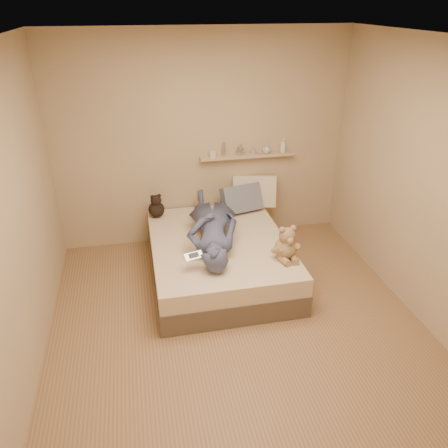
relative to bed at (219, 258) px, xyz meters
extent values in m
plane|color=olive|center=(0.00, -0.93, -0.22)|extent=(3.80, 3.80, 0.00)
plane|color=silver|center=(0.00, -0.93, 2.38)|extent=(3.80, 3.80, 0.00)
plane|color=tan|center=(0.00, 0.97, 1.08)|extent=(3.60, 0.00, 3.60)
plane|color=tan|center=(0.00, -2.83, 1.08)|extent=(3.60, 0.00, 3.60)
plane|color=tan|center=(-1.80, -0.93, 1.08)|extent=(0.00, 3.80, 3.80)
plane|color=tan|center=(1.80, -0.93, 1.08)|extent=(0.00, 3.80, 3.80)
cube|color=brown|center=(0.00, 0.00, -0.10)|extent=(1.50, 1.90, 0.25)
cube|color=beige|center=(0.00, 0.00, 0.13)|extent=(1.48, 1.88, 0.20)
cube|color=#ADB0B4|center=(-0.36, -0.53, 0.39)|extent=(0.20, 0.12, 0.06)
cube|color=black|center=(-0.36, -0.54, 0.40)|extent=(0.11, 0.07, 0.03)
sphere|color=tan|center=(0.60, -0.49, 0.34)|extent=(0.23, 0.23, 0.23)
sphere|color=#8C684D|center=(0.61, -0.51, 0.50)|extent=(0.17, 0.17, 0.17)
sphere|color=#8B6B4C|center=(0.55, -0.52, 0.57)|extent=(0.06, 0.06, 0.06)
sphere|color=#8D674D|center=(0.67, -0.51, 0.57)|extent=(0.06, 0.06, 0.06)
sphere|color=#A3835A|center=(0.61, -0.59, 0.48)|extent=(0.07, 0.07, 0.07)
cylinder|color=#9F8055|center=(0.50, -0.53, 0.36)|extent=(0.11, 0.16, 0.13)
cylinder|color=#9F8055|center=(0.71, -0.51, 0.36)|extent=(0.09, 0.16, 0.13)
cylinder|color=#987B51|center=(0.56, -0.60, 0.26)|extent=(0.11, 0.17, 0.08)
cylinder|color=olive|center=(0.67, -0.59, 0.26)|extent=(0.09, 0.16, 0.08)
cylinder|color=beige|center=(0.61, -0.51, 0.43)|extent=(0.13, 0.13, 0.02)
sphere|color=black|center=(-0.63, 0.75, 0.32)|extent=(0.20, 0.20, 0.20)
sphere|color=black|center=(-0.63, 0.74, 0.45)|extent=(0.13, 0.13, 0.13)
sphere|color=black|center=(-0.67, 0.72, 0.51)|extent=(0.05, 0.05, 0.05)
sphere|color=black|center=(-0.59, 0.75, 0.51)|extent=(0.05, 0.05, 0.05)
cube|color=beige|center=(0.63, 0.83, 0.43)|extent=(0.59, 0.37, 0.43)
cube|color=slate|center=(0.43, 0.69, 0.40)|extent=(0.55, 0.38, 0.37)
imported|color=#424768|center=(-0.06, 0.04, 0.41)|extent=(0.79, 1.60, 0.37)
cube|color=tan|center=(0.55, 0.91, 0.88)|extent=(1.20, 0.12, 0.03)
cylinder|color=silver|center=(0.11, 0.91, 0.92)|extent=(0.08, 0.08, 0.07)
cylinder|color=silver|center=(0.25, 0.91, 0.98)|extent=(0.04, 0.04, 0.18)
imported|color=#BBBCBF|center=(0.46, 0.91, 0.96)|extent=(0.09, 0.09, 0.14)
cylinder|color=#B9AB9E|center=(0.62, 0.91, 0.92)|extent=(0.07, 0.07, 0.06)
imported|color=#B3B8BC|center=(0.80, 0.91, 0.96)|extent=(0.11, 0.11, 0.13)
imported|color=white|center=(1.01, 0.91, 0.98)|extent=(0.07, 0.07, 0.18)
camera|label=1|loc=(-0.82, -4.16, 2.63)|focal=35.00mm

